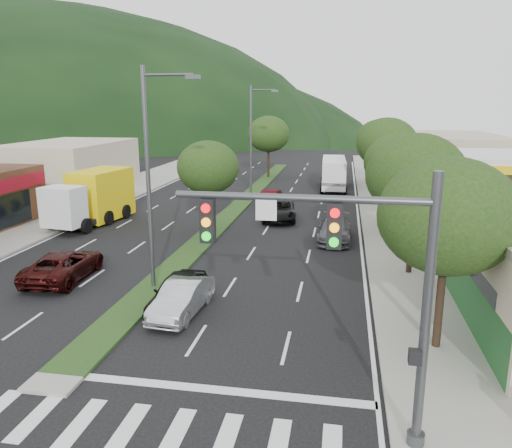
% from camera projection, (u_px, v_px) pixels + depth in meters
% --- Properties ---
extents(ground, '(160.00, 160.00, 0.00)m').
position_uv_depth(ground, '(60.00, 378.00, 15.74)').
color(ground, black).
rests_on(ground, ground).
extents(sidewalk_right, '(5.00, 90.00, 0.15)m').
position_uv_depth(sidewalk_right, '(395.00, 217.00, 37.54)').
color(sidewalk_right, gray).
rests_on(sidewalk_right, ground).
extents(sidewalk_left, '(6.00, 90.00, 0.15)m').
position_uv_depth(sidewalk_left, '(82.00, 205.00, 41.83)').
color(sidewalk_left, gray).
rests_on(sidewalk_left, ground).
extents(median, '(1.60, 56.00, 0.12)m').
position_uv_depth(median, '(240.00, 204.00, 42.52)').
color(median, '#1A3413').
rests_on(median, ground).
extents(crosswalk, '(19.00, 2.20, 0.01)m').
position_uv_depth(crosswalk, '(21.00, 416.00, 13.82)').
color(crosswalk, silver).
rests_on(crosswalk, ground).
extents(traffic_signal, '(6.12, 0.40, 7.00)m').
position_uv_depth(traffic_signal, '(360.00, 270.00, 11.65)').
color(traffic_signal, '#47494C').
rests_on(traffic_signal, ground).
extents(gas_canopy, '(12.20, 8.20, 5.25)m').
position_uv_depth(gas_canopy, '(506.00, 163.00, 32.50)').
color(gas_canopy, silver).
rests_on(gas_canopy, ground).
extents(bldg_left_far, '(9.00, 14.00, 4.60)m').
position_uv_depth(bldg_left_far, '(70.00, 165.00, 50.93)').
color(bldg_left_far, '#B9AB93').
rests_on(bldg_left_far, ground).
extents(bldg_right_far, '(10.00, 16.00, 5.20)m').
position_uv_depth(bldg_right_far, '(446.00, 158.00, 53.95)').
color(bldg_right_far, '#B9AB93').
rests_on(bldg_right_far, ground).
extents(hill_far, '(176.00, 132.00, 82.00)m').
position_uv_depth(hill_far, '(12.00, 135.00, 134.48)').
color(hill_far, black).
rests_on(hill_far, ground).
extents(tree_r_a, '(4.60, 4.60, 6.63)m').
position_uv_depth(tree_r_a, '(448.00, 216.00, 16.41)').
color(tree_r_a, black).
rests_on(tree_r_a, sidewalk_right).
extents(tree_r_b, '(4.80, 4.80, 6.94)m').
position_uv_depth(tree_r_b, '(416.00, 176.00, 24.01)').
color(tree_r_b, black).
rests_on(tree_r_b, sidewalk_right).
extents(tree_r_c, '(4.40, 4.40, 6.48)m').
position_uv_depth(tree_r_c, '(399.00, 163.00, 31.74)').
color(tree_r_c, black).
rests_on(tree_r_c, sidewalk_right).
extents(tree_r_d, '(5.00, 5.00, 7.17)m').
position_uv_depth(tree_r_d, '(387.00, 144.00, 41.20)').
color(tree_r_d, black).
rests_on(tree_r_d, sidewalk_right).
extents(tree_r_e, '(4.60, 4.60, 6.71)m').
position_uv_depth(tree_r_e, '(379.00, 139.00, 50.84)').
color(tree_r_e, black).
rests_on(tree_r_e, sidewalk_right).
extents(tree_med_near, '(4.00, 4.00, 6.02)m').
position_uv_depth(tree_med_near, '(208.00, 167.00, 31.92)').
color(tree_med_near, black).
rests_on(tree_med_near, median).
extents(tree_med_far, '(4.80, 4.80, 6.94)m').
position_uv_depth(tree_med_far, '(269.00, 134.00, 56.66)').
color(tree_med_far, black).
rests_on(tree_med_far, median).
extents(streetlight_near, '(2.60, 0.25, 10.00)m').
position_uv_depth(streetlight_near, '(152.00, 169.00, 22.04)').
color(streetlight_near, '#47494C').
rests_on(streetlight_near, ground).
extents(streetlight_mid, '(2.60, 0.25, 10.00)m').
position_uv_depth(streetlight_mid, '(253.00, 135.00, 45.97)').
color(streetlight_mid, '#47494C').
rests_on(streetlight_mid, ground).
extents(sedan_silver, '(1.76, 4.24, 1.37)m').
position_uv_depth(sedan_silver, '(182.00, 298.00, 20.35)').
color(sedan_silver, '#B5B8BD').
rests_on(sedan_silver, ground).
extents(suv_maroon, '(2.65, 5.27, 1.43)m').
position_uv_depth(suv_maroon, '(64.00, 265.00, 24.43)').
color(suv_maroon, black).
rests_on(suv_maroon, ground).
extents(car_queue_a, '(1.82, 4.30, 1.45)m').
position_uv_depth(car_queue_a, '(178.00, 292.00, 20.90)').
color(car_queue_a, black).
rests_on(car_queue_a, ground).
extents(car_queue_b, '(2.08, 4.95, 1.43)m').
position_uv_depth(car_queue_b, '(335.00, 229.00, 31.36)').
color(car_queue_b, '#504F54').
rests_on(car_queue_b, ground).
extents(car_queue_c, '(1.66, 4.09, 1.32)m').
position_uv_depth(car_queue_c, '(270.00, 198.00, 41.89)').
color(car_queue_c, '#450B13').
rests_on(car_queue_c, ground).
extents(car_queue_d, '(3.06, 5.44, 1.44)m').
position_uv_depth(car_queue_d, '(279.00, 210.00, 36.86)').
color(car_queue_d, black).
rests_on(car_queue_d, ground).
extents(box_truck, '(3.74, 7.83, 3.72)m').
position_uv_depth(box_truck, '(94.00, 199.00, 35.76)').
color(box_truck, silver).
rests_on(box_truck, ground).
extents(motorhome, '(2.74, 8.03, 3.05)m').
position_uv_depth(motorhome, '(334.00, 173.00, 49.92)').
color(motorhome, white).
rests_on(motorhome, ground).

